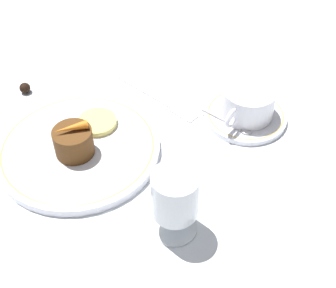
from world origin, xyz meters
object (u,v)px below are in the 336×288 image
(wine_glass, at_px, (175,198))
(dessert_cake, at_px, (74,142))
(fork, at_px, (164,102))
(dinner_plate, at_px, (79,148))
(coffee_cup, at_px, (248,102))

(wine_glass, bearing_deg, dessert_cake, -93.99)
(fork, bearing_deg, wine_glass, 40.37)
(wine_glass, relative_size, fork, 0.59)
(dinner_plate, distance_m, fork, 0.19)
(wine_glass, xyz_separation_m, fork, (-0.21, -0.18, -0.06))
(coffee_cup, relative_size, dessert_cake, 1.88)
(fork, xyz_separation_m, dessert_cake, (0.19, -0.03, 0.03))
(fork, bearing_deg, dinner_plate, -11.19)
(dinner_plate, height_order, wine_glass, wine_glass)
(dinner_plate, xyz_separation_m, coffee_cup, (-0.23, 0.18, 0.03))
(wine_glass, height_order, dessert_cake, wine_glass)
(dinner_plate, bearing_deg, coffee_cup, 143.07)
(dinner_plate, distance_m, coffee_cup, 0.29)
(fork, height_order, dessert_cake, dessert_cake)
(fork, bearing_deg, coffee_cup, 110.55)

